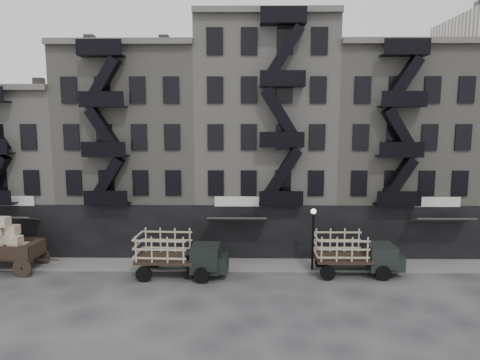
{
  "coord_description": "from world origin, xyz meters",
  "views": [
    {
      "loc": [
        -1.44,
        -24.64,
        10.05
      ],
      "look_at": [
        -1.8,
        4.0,
        5.95
      ],
      "focal_mm": 32.0,
      "sensor_mm": 36.0,
      "label": 1
    }
  ],
  "objects_px": {
    "stake_truck_west": "(179,251)",
    "pedestrian_mid": "(187,266)",
    "wagon": "(6,240)",
    "stake_truck_east": "(355,251)"
  },
  "relations": [
    {
      "from": "stake_truck_west",
      "to": "pedestrian_mid",
      "type": "distance_m",
      "value": 1.1
    },
    {
      "from": "stake_truck_west",
      "to": "pedestrian_mid",
      "type": "bearing_deg",
      "value": -31.05
    },
    {
      "from": "stake_truck_west",
      "to": "pedestrian_mid",
      "type": "relative_size",
      "value": 3.71
    },
    {
      "from": "wagon",
      "to": "pedestrian_mid",
      "type": "height_order",
      "value": "wagon"
    },
    {
      "from": "pedestrian_mid",
      "to": "stake_truck_east",
      "type": "bearing_deg",
      "value": 153.47
    },
    {
      "from": "wagon",
      "to": "stake_truck_west",
      "type": "relative_size",
      "value": 0.77
    },
    {
      "from": "stake_truck_east",
      "to": "pedestrian_mid",
      "type": "relative_size",
      "value": 3.52
    },
    {
      "from": "stake_truck_west",
      "to": "pedestrian_mid",
      "type": "xyz_separation_m",
      "value": [
        0.56,
        -0.38,
        -0.86
      ]
    },
    {
      "from": "wagon",
      "to": "stake_truck_east",
      "type": "distance_m",
      "value": 22.97
    },
    {
      "from": "stake_truck_west",
      "to": "stake_truck_east",
      "type": "relative_size",
      "value": 1.05
    }
  ]
}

